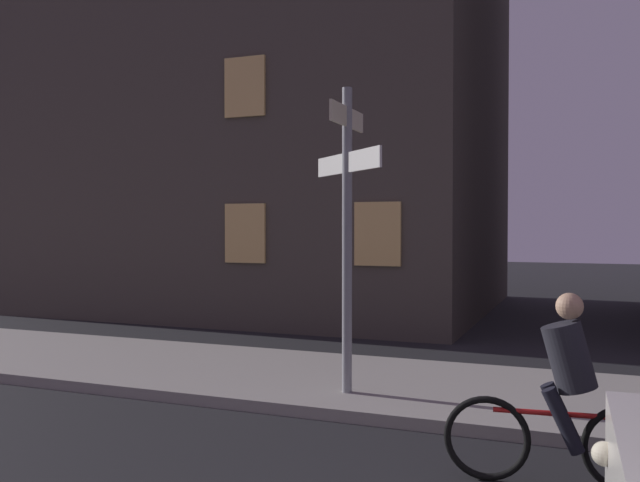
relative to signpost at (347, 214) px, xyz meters
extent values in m
cube|color=#9E9991|center=(1.47, 0.75, -2.23)|extent=(40.00, 3.06, 0.14)
cylinder|color=gray|center=(0.00, 0.00, -0.32)|extent=(0.12, 0.12, 3.67)
cube|color=beige|center=(0.00, 0.00, 1.16)|extent=(0.03, 1.13, 0.24)
cube|color=white|center=(0.00, 0.00, 0.62)|extent=(1.22, 1.22, 0.24)
sphere|color=#F9EFCC|center=(2.81, -3.00, -1.61)|extent=(0.16, 0.16, 0.16)
torus|color=black|center=(1.92, -1.89, -1.94)|extent=(0.72, 0.14, 0.72)
torus|color=black|center=(3.01, -1.77, -1.94)|extent=(0.72, 0.14, 0.72)
cylinder|color=red|center=(2.47, -1.83, -1.69)|extent=(1.00, 0.15, 0.04)
cylinder|color=#26262D|center=(2.57, -1.82, -1.21)|extent=(0.48, 0.37, 0.61)
sphere|color=tan|center=(2.57, -1.82, -0.80)|extent=(0.22, 0.22, 0.22)
cylinder|color=black|center=(2.53, -1.92, -1.72)|extent=(0.35, 0.16, 0.55)
cylinder|color=black|center=(2.51, -1.74, -1.72)|extent=(0.35, 0.16, 0.55)
cube|color=#F2C672|center=(-3.76, 4.47, -0.30)|extent=(0.90, 0.06, 1.20)
cube|color=#F2C672|center=(-0.97, 4.47, -0.30)|extent=(0.90, 0.06, 1.20)
cube|color=#F2C672|center=(-3.76, 4.47, 2.65)|extent=(0.90, 0.06, 1.20)
camera|label=1|loc=(2.71, -7.69, -0.14)|focal=38.01mm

